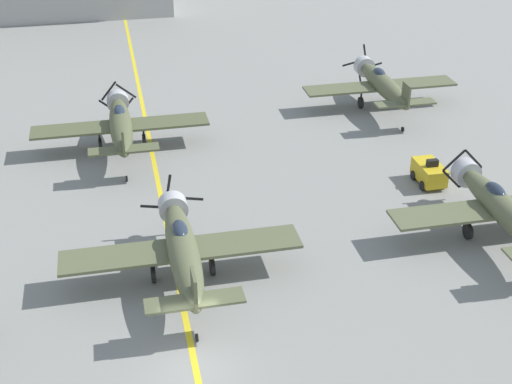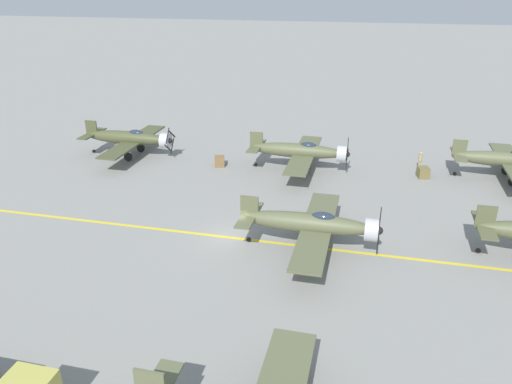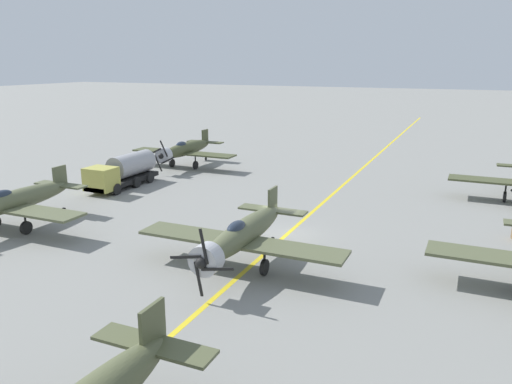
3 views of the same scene
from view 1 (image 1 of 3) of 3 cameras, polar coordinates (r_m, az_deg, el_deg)
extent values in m
plane|color=gray|center=(31.86, -4.96, -13.38)|extent=(400.00, 400.00, 0.00)
cube|color=yellow|center=(31.86, -4.96, -13.38)|extent=(0.30, 160.00, 0.01)
ellipsoid|color=#575C3E|center=(56.04, 10.21, 8.40)|extent=(1.50, 9.50, 1.42)
cylinder|color=#B7B7BC|center=(59.93, 8.66, 9.91)|extent=(1.58, 0.90, 1.58)
ellipsoid|color=#232D3D|center=(56.84, 9.84, 9.34)|extent=(0.80, 1.70, 0.76)
cube|color=#575C3E|center=(56.82, 9.90, 8.36)|extent=(12.00, 2.10, 0.16)
cube|color=#575C3E|center=(52.50, 11.84, 6.97)|extent=(4.40, 1.10, 0.12)
cube|color=#575C3E|center=(52.26, 11.92, 7.63)|extent=(0.14, 1.30, 1.60)
sphere|color=black|center=(60.37, 8.50, 10.06)|extent=(0.56, 0.56, 0.56)
cube|color=black|center=(60.72, 9.26, 9.94)|extent=(1.74, 0.06, 0.50)
cube|color=black|center=(60.16, 8.72, 10.84)|extent=(0.50, 0.06, 1.74)
cube|color=black|center=(60.03, 7.73, 10.19)|extent=(1.74, 0.06, 0.50)
cube|color=black|center=(60.59, 8.28, 9.29)|extent=(0.50, 0.06, 1.74)
cylinder|color=black|center=(56.52, 8.42, 7.68)|extent=(0.14, 0.14, 1.26)
cylinder|color=black|center=(56.75, 8.38, 7.09)|extent=(0.22, 0.90, 0.90)
cylinder|color=black|center=(57.60, 11.25, 7.85)|extent=(0.14, 0.14, 1.26)
cylinder|color=black|center=(57.82, 11.19, 7.26)|extent=(0.22, 0.90, 0.90)
cylinder|color=black|center=(53.22, 11.65, 4.94)|extent=(0.12, 0.36, 0.36)
ellipsoid|color=#515637|center=(48.95, -10.76, 5.23)|extent=(1.50, 9.50, 1.42)
cylinder|color=#B7B7BC|center=(53.06, -11.00, 7.13)|extent=(1.58, 0.90, 1.58)
ellipsoid|color=#232D3D|center=(49.78, -10.89, 6.34)|extent=(0.80, 1.70, 0.76)
cube|color=#515637|center=(49.78, -10.77, 5.22)|extent=(12.00, 2.10, 0.16)
cube|color=#515637|center=(45.16, -10.53, 3.36)|extent=(4.40, 1.10, 0.12)
cube|color=#515637|center=(44.89, -10.60, 4.11)|extent=(0.14, 1.30, 1.60)
sphere|color=black|center=(53.53, -11.02, 7.32)|extent=(0.56, 0.56, 0.56)
cube|color=black|center=(53.29, -11.70, 7.93)|extent=(1.23, 0.06, 1.43)
cube|color=black|center=(53.73, -11.68, 6.69)|extent=(1.43, 0.06, 1.23)
cube|color=black|center=(53.78, -10.35, 6.72)|extent=(1.23, 0.06, 1.43)
cube|color=black|center=(53.34, -10.36, 7.96)|extent=(1.43, 0.06, 1.23)
cylinder|color=black|center=(50.04, -12.42, 4.39)|extent=(0.14, 0.14, 1.26)
cylinder|color=black|center=(50.31, -12.34, 3.73)|extent=(0.22, 0.90, 0.90)
cylinder|color=black|center=(50.07, -8.99, 4.74)|extent=(0.14, 0.14, 1.26)
cylinder|color=black|center=(50.33, -8.94, 4.08)|extent=(0.22, 0.90, 0.90)
cylinder|color=black|center=(46.01, -10.30, 1.07)|extent=(0.12, 0.36, 0.36)
ellipsoid|color=#5A5F40|center=(40.41, 19.27, -1.38)|extent=(1.50, 9.50, 1.42)
cylinder|color=#B7B7BC|center=(43.74, 16.46, 1.50)|extent=(1.58, 0.90, 1.58)
ellipsoid|color=#232D3D|center=(40.98, 18.63, 0.08)|extent=(0.80, 1.70, 0.76)
cube|color=#5A5F40|center=(41.12, 18.68, -1.27)|extent=(12.00, 2.10, 0.16)
sphere|color=black|center=(44.13, 16.17, 1.79)|extent=(0.56, 0.56, 0.56)
cube|color=black|center=(44.14, 16.99, 2.58)|extent=(1.33, 0.06, 1.34)
cube|color=black|center=(43.58, 15.55, 2.44)|extent=(1.34, 0.06, 1.33)
cube|color=black|center=(44.13, 15.35, 1.00)|extent=(1.33, 0.06, 1.34)
cube|color=black|center=(44.68, 16.77, 1.17)|extent=(1.34, 0.06, 1.33)
cylinder|color=black|center=(40.73, 16.71, -2.27)|extent=(0.14, 0.14, 1.26)
cylinder|color=black|center=(41.05, 16.59, -3.02)|extent=(0.22, 0.90, 0.90)
ellipsoid|color=#585D3E|center=(34.92, -5.84, -4.83)|extent=(1.50, 9.50, 1.42)
cylinder|color=#B7B7BC|center=(38.69, -6.66, -1.21)|extent=(1.58, 0.90, 1.58)
ellipsoid|color=#232D3D|center=(35.57, -6.11, -3.07)|extent=(0.80, 1.70, 0.76)
cube|color=#585D3E|center=(35.74, -5.96, -4.61)|extent=(12.00, 2.10, 0.16)
cube|color=#585D3E|center=(31.53, -4.93, -8.67)|extent=(4.40, 1.10, 0.12)
cube|color=#585D3E|center=(31.14, -4.98, -7.73)|extent=(0.14, 1.30, 1.60)
sphere|color=black|center=(39.12, -6.74, -0.85)|extent=(0.56, 0.56, 0.56)
cube|color=black|center=(39.56, -6.43, -1.90)|extent=(0.46, 0.06, 1.75)
cube|color=black|center=(39.11, -5.50, -0.51)|extent=(1.75, 0.06, 0.46)
cube|color=black|center=(38.69, -7.05, 0.23)|extent=(0.46, 0.06, 1.75)
cube|color=black|center=(39.15, -7.97, -1.19)|extent=(1.75, 0.06, 0.46)
cylinder|color=black|center=(36.02, -8.29, -5.70)|extent=(0.14, 0.14, 1.26)
cylinder|color=black|center=(36.38, -8.22, -6.52)|extent=(0.22, 0.90, 0.90)
cylinder|color=black|center=(36.23, -3.55, -5.17)|extent=(0.14, 0.14, 1.26)
cylinder|color=black|center=(36.59, -3.52, -5.99)|extent=(0.22, 0.90, 0.90)
cylinder|color=black|center=(32.76, -4.76, -11.53)|extent=(0.12, 0.36, 0.36)
cube|color=gold|center=(46.00, 13.68, 1.56)|extent=(1.40, 2.60, 1.10)
cube|color=black|center=(45.45, 13.93, 2.27)|extent=(0.70, 0.36, 0.44)
cylinder|color=black|center=(46.52, 12.49, 1.33)|extent=(0.20, 0.60, 0.60)
cylinder|color=black|center=(47.08, 14.01, 1.48)|extent=(0.20, 0.60, 0.60)
cylinder|color=black|center=(45.39, 13.19, 0.50)|extent=(0.20, 0.60, 0.60)
cylinder|color=black|center=(45.96, 14.75, 0.67)|extent=(0.20, 0.60, 0.60)
camera|label=2|loc=(47.13, 35.76, 19.63)|focal=35.00mm
camera|label=3|loc=(54.60, -22.08, 16.42)|focal=35.00mm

